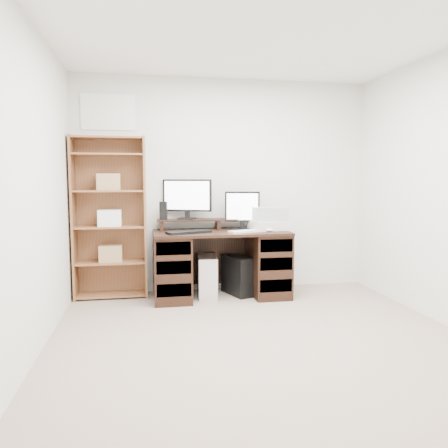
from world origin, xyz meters
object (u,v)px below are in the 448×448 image
object	(u,v)px
monitor_small	(242,209)
bookshelf	(110,216)
tower_silver	(207,276)
desk	(221,263)
tower_black	(238,275)
monitor_wide	(187,197)
printer	(269,225)

from	to	relation	value
monitor_small	bookshelf	size ratio (longest dim) A/B	0.24
tower_silver	desk	bearing A→B (deg)	-9.42
desk	bookshelf	bearing A→B (deg)	170.10
monitor_small	tower_black	distance (m)	0.77
monitor_wide	bookshelf	distance (m)	0.89
tower_silver	tower_black	xyz separation A→B (m)	(0.36, 0.01, -0.01)
tower_black	bookshelf	world-z (taller)	bookshelf
tower_silver	tower_black	bearing A→B (deg)	6.60
monitor_small	tower_black	bearing A→B (deg)	-127.07
printer	tower_silver	bearing A→B (deg)	167.48
monitor_small	bookshelf	distance (m)	1.50
monitor_wide	tower_black	world-z (taller)	monitor_wide
printer	tower_black	world-z (taller)	printer
monitor_wide	tower_silver	bearing A→B (deg)	-19.56
tower_silver	bookshelf	bearing A→B (deg)	175.22
monitor_small	tower_black	world-z (taller)	monitor_small
monitor_wide	bookshelf	xyz separation A→B (m)	(-0.87, -0.01, -0.21)
printer	tower_black	bearing A→B (deg)	163.40
monitor_small	desk	bearing A→B (deg)	-146.56
tower_black	monitor_wide	bearing A→B (deg)	143.24
monitor_wide	tower_black	size ratio (longest dim) A/B	1.13
monitor_wide	desk	bearing A→B (deg)	-9.31
desk	tower_black	bearing A→B (deg)	13.64
tower_silver	bookshelf	distance (m)	1.28
desk	monitor_wide	world-z (taller)	monitor_wide
monitor_small	bookshelf	bearing A→B (deg)	-171.97
bookshelf	desk	bearing A→B (deg)	-9.90
desk	bookshelf	world-z (taller)	bookshelf
monitor_small	printer	xyz separation A→B (m)	(0.29, -0.09, -0.19)
desk	tower_silver	bearing A→B (deg)	166.05
tower_black	bookshelf	distance (m)	1.60
desk	printer	bearing A→B (deg)	1.20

